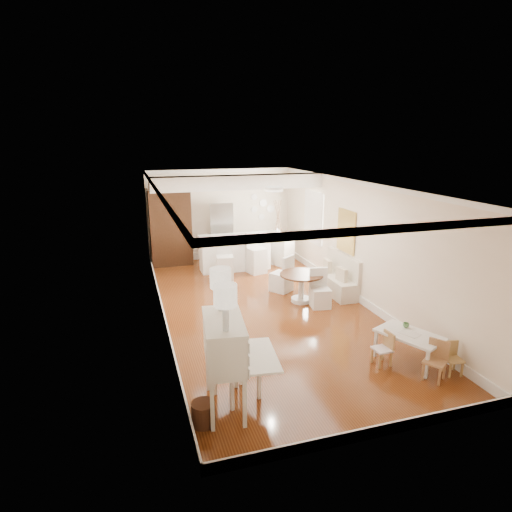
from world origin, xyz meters
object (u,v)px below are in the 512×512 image
kids_chair_c (453,359)px  dining_table (301,288)px  kids_chair_b (382,349)px  breakfast_counter (235,252)px  wicker_basket (203,414)px  slip_chair_far (281,273)px  gustavian_armchair (236,364)px  kids_chair_a (435,361)px  sideboard (278,248)px  slip_chair_near (320,289)px  bar_stool_left (225,261)px  bar_stool_right (257,253)px  pantry_cabinet (170,227)px  secretary_bureau (224,365)px  kids_table (408,348)px  fridge (233,232)px

kids_chair_c → dining_table: (-1.11, 3.68, 0.07)m
kids_chair_b → breakfast_counter: size_ratio=0.29×
wicker_basket → slip_chair_far: (2.81, 4.57, 0.31)m
gustavian_armchair → kids_chair_a: size_ratio=1.62×
kids_chair_a → kids_chair_c: 0.41m
kids_chair_a → sideboard: bearing=147.4°
wicker_basket → slip_chair_near: 4.68m
slip_chair_far → sideboard: 2.41m
breakfast_counter → bar_stool_left: 1.03m
gustavian_armchair → kids_chair_c: gustavian_armchair is taller
bar_stool_right → sideboard: size_ratio=1.14×
pantry_cabinet → breakfast_counter: bearing=-32.4°
slip_chair_near → breakfast_counter: bearing=117.5°
secretary_bureau → slip_chair_near: secretary_bureau is taller
kids_chair_b → slip_chair_near: size_ratio=0.67×
kids_chair_a → slip_chair_near: bearing=153.2°
kids_table → sideboard: (-0.12, 6.25, 0.21)m
wicker_basket → breakfast_counter: bearing=72.1°
slip_chair_near → gustavian_armchair: bearing=-124.9°
dining_table → breakfast_counter: (-0.85, 2.92, 0.17)m
kids_chair_a → slip_chair_far: (-0.90, 4.56, 0.14)m
dining_table → bar_stool_left: (-1.36, 2.03, 0.20)m
fridge → pantry_cabinet: bearing=179.1°
slip_chair_far → pantry_cabinet: (-2.36, 3.17, 0.68)m
dining_table → slip_chair_far: 0.86m
wicker_basket → breakfast_counter: size_ratio=0.16×
kids_chair_c → pantry_cabinet: (-3.66, 7.68, 0.87)m
secretary_bureau → sideboard: (3.17, 6.59, -0.21)m
kids_chair_c → slip_chair_near: 3.37m
wicker_basket → pantry_cabinet: bearing=86.7°
kids_chair_a → secretary_bureau: bearing=-128.6°
secretary_bureau → gustavian_armchair: 0.34m
slip_chair_far → pantry_cabinet: 4.01m
bar_stool_left → fridge: size_ratio=0.61×
fridge → sideboard: 1.52m
kids_chair_b → bar_stool_left: bar_stool_left is taller
kids_table → slip_chair_far: size_ratio=1.13×
kids_table → fridge: bearing=100.5°
fridge → dining_table: bearing=-80.8°
slip_chair_near → pantry_cabinet: size_ratio=0.38×
secretary_bureau → slip_chair_near: (2.92, 3.04, -0.24)m
kids_chair_a → breakfast_counter: (-1.56, 6.65, 0.19)m
gustavian_armchair → kids_chair_c: size_ratio=1.93×
dining_table → bar_stool_left: 2.45m
gustavian_armchair → kids_chair_c: bearing=-115.9°
gustavian_armchair → kids_chair_b: bearing=-105.1°
kids_table → slip_chair_near: (-0.38, 2.71, 0.17)m
fridge → bar_stool_left: bearing=-110.1°
wicker_basket → slip_chair_near: (3.29, 3.33, 0.28)m
slip_chair_far → wicker_basket: bearing=22.2°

